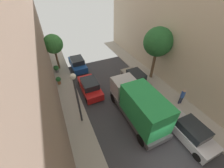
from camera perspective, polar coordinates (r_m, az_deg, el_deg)
name	(u,v)px	position (r m, az deg, el deg)	size (l,w,h in m)	color
ground	(170,163)	(11.89, 22.43, -27.70)	(32.00, 32.00, 0.00)	#38383D
sidewalk_right	(217,136)	(14.81, 37.08, -16.43)	(2.00, 44.00, 0.15)	#A8A399
parked_car_left_2	(90,87)	(15.47, -9.05, -1.10)	(1.78, 4.20, 1.57)	red
parked_car_left_3	(78,64)	(20.05, -13.87, 8.10)	(1.78, 4.20, 1.57)	#194799
parked_car_right_2	(190,132)	(12.99, 29.21, -16.70)	(1.78, 4.20, 1.57)	silver
parked_car_right_3	(135,78)	(16.81, 9.45, 2.43)	(1.78, 4.20, 1.57)	gray
delivery_truck	(139,105)	(12.04, 10.79, -8.22)	(2.26, 6.60, 3.38)	#4C4C51
pedestrian	(182,96)	(15.21, 26.72, -4.49)	(0.40, 0.36, 1.72)	#2D334C
street_tree_1	(158,42)	(16.41, 18.22, 15.89)	(3.13, 3.13, 6.12)	brown
street_tree_2	(53,44)	(19.43, -22.91, 14.73)	(2.39, 2.39, 4.67)	brown
potted_plant_0	(58,80)	(17.43, -21.01, 1.56)	(0.58, 0.58, 0.96)	brown
potted_plant_1	(56,69)	(19.79, -21.80, 5.89)	(0.66, 0.66, 0.98)	slate
lamp_post	(76,92)	(10.76, -14.41, -3.26)	(0.44, 0.44, 4.96)	#333338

